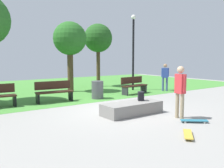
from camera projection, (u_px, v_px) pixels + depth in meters
ground_plane at (115, 109)px, 9.21m from camera, size 28.00×28.00×0.00m
grass_lawn at (42, 88)px, 15.53m from camera, size 26.60×12.36×0.01m
concrete_ledge at (132, 108)px, 8.44m from camera, size 2.17×0.86×0.41m
backpack_on_ledge at (141, 96)px, 8.76m from camera, size 0.32×0.34×0.32m
skater_performing_trick at (180, 88)px, 7.74m from camera, size 0.24×0.43×1.69m
skateboard_by_ledge at (194, 121)px, 7.34m from camera, size 0.74×0.66×0.08m
skateboard_spare at (188, 134)px, 6.04m from camera, size 0.74×0.67×0.08m
park_bench_near_path at (54, 91)px, 10.70m from camera, size 1.63×0.61×0.91m
park_bench_far_left at (134, 85)px, 13.08m from camera, size 1.64×0.65×0.91m
tree_tall_oak at (98, 39)px, 16.16m from camera, size 1.88×1.88×4.17m
tree_slender_maple at (70, 40)px, 13.71m from camera, size 1.88×1.88×3.96m
lamp_post at (133, 45)px, 14.38m from camera, size 0.28×0.28×4.43m
trash_bin at (97, 90)px, 11.57m from camera, size 0.56×0.56×0.84m
pedestrian_with_backpack at (165, 75)px, 14.14m from camera, size 0.45×0.44×1.59m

